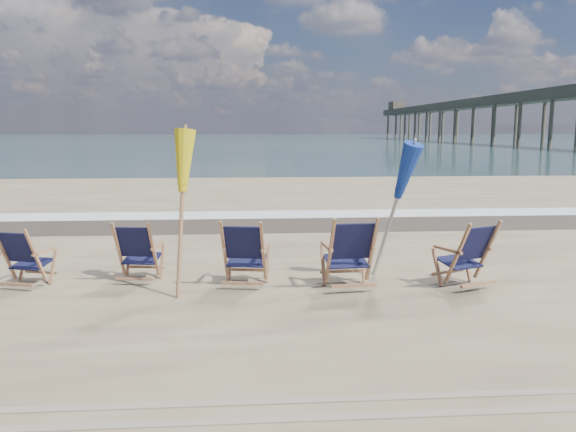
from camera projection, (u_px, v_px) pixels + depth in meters
name	position (u px, v px, depth m)	size (l,w,h in m)	color
ocean	(250.00, 139.00, 133.07)	(400.00, 400.00, 0.00)	#324F53
surf_foam	(272.00, 214.00, 15.10)	(200.00, 1.40, 0.01)	silver
wet_sand_strip	(274.00, 224.00, 13.62)	(200.00, 2.60, 0.00)	#42362A
beach_chair_0	(36.00, 258.00, 7.95)	(0.59, 0.66, 0.91)	black
beach_chair_1	(154.00, 252.00, 8.26)	(0.61, 0.68, 0.95)	black
beach_chair_2	(263.00, 254.00, 8.01)	(0.65, 0.73, 1.01)	black
beach_chair_3	(372.00, 253.00, 7.93)	(0.70, 0.78, 1.09)	black
beach_chair_4	(487.00, 253.00, 8.09)	(0.65, 0.73, 1.01)	black
umbrella_yellow	(180.00, 169.00, 7.54)	(0.30, 0.30, 2.27)	#A26D48
umbrella_blue	(393.00, 171.00, 8.37)	(0.30, 0.30, 2.18)	#A5A5AD
fishing_pier	(512.00, 113.00, 81.86)	(4.40, 140.00, 9.30)	brown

